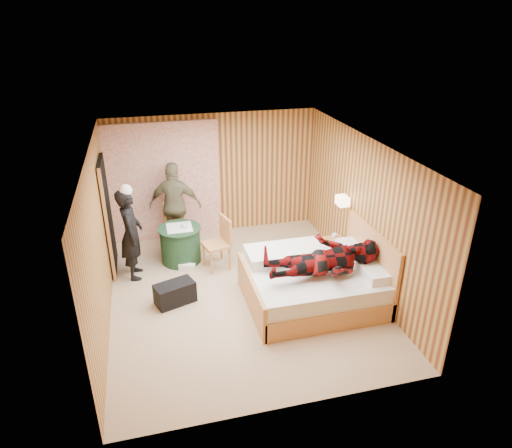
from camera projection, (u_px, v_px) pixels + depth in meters
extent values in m
cube|color=tan|center=(241.00, 293.00, 7.63)|extent=(4.20, 5.00, 0.01)
cube|color=silver|center=(239.00, 147.00, 6.57)|extent=(4.20, 5.00, 0.01)
cube|color=tan|center=(214.00, 175.00, 9.29)|extent=(4.20, 0.02, 2.50)
cube|color=tan|center=(99.00, 241.00, 6.63)|extent=(0.02, 5.00, 2.50)
cube|color=tan|center=(363.00, 212.00, 7.57)|extent=(0.02, 5.00, 2.50)
cube|color=white|center=(164.00, 182.00, 9.03)|extent=(2.20, 0.08, 2.40)
cube|color=black|center=(108.00, 216.00, 7.96)|extent=(0.06, 0.90, 2.05)
cylinder|color=gold|center=(347.00, 200.00, 7.92)|extent=(0.18, 0.04, 0.04)
cube|color=beige|center=(342.00, 201.00, 7.90)|extent=(0.18, 0.24, 0.16)
cube|color=#DF905B|center=(314.00, 292.00, 7.37)|extent=(2.10, 1.68, 0.31)
cube|color=white|center=(315.00, 277.00, 7.24)|extent=(2.04, 1.62, 0.26)
cube|color=#DF905B|center=(251.00, 294.00, 7.07)|extent=(0.06, 1.68, 0.59)
cube|color=#DF905B|center=(371.00, 262.00, 7.40)|extent=(0.06, 1.68, 1.15)
cube|color=white|center=(375.00, 272.00, 6.99)|extent=(0.40, 0.58, 0.15)
cube|color=white|center=(353.00, 248.00, 7.69)|extent=(0.40, 0.58, 0.15)
cube|color=white|center=(284.00, 253.00, 7.48)|extent=(1.26, 0.63, 0.19)
cube|color=#DF905B|center=(336.00, 254.00, 8.34)|extent=(0.37, 0.51, 0.51)
cube|color=#DF905B|center=(336.00, 246.00, 8.27)|extent=(0.39, 0.52, 0.03)
cylinder|color=#204625|center=(181.00, 245.00, 8.48)|extent=(0.73, 0.73, 0.67)
cylinder|color=#204625|center=(179.00, 228.00, 8.34)|extent=(0.79, 0.79, 0.03)
cube|color=white|center=(179.00, 227.00, 8.33)|extent=(0.49, 0.49, 0.01)
cube|color=#DF905B|center=(177.00, 227.00, 8.91)|extent=(0.48, 0.48, 0.05)
cube|color=#DF905B|center=(174.00, 212.00, 8.97)|extent=(0.42, 0.11, 0.46)
cylinder|color=#DF905B|center=(172.00, 243.00, 8.81)|extent=(0.04, 0.04, 0.43)
cylinder|color=#DF905B|center=(184.00, 233.00, 9.22)|extent=(0.04, 0.04, 0.43)
cube|color=#DF905B|center=(216.00, 245.00, 8.19)|extent=(0.53, 0.53, 0.05)
cube|color=#DF905B|center=(226.00, 229.00, 8.17)|extent=(0.15, 0.44, 0.48)
cylinder|color=#DF905B|center=(204.00, 255.00, 8.36)|extent=(0.04, 0.04, 0.45)
cylinder|color=#DF905B|center=(230.00, 259.00, 8.23)|extent=(0.04, 0.04, 0.45)
cube|color=black|center=(175.00, 293.00, 7.31)|extent=(0.70, 0.52, 0.35)
cube|color=white|center=(187.00, 267.00, 8.27)|extent=(0.31, 0.22, 0.13)
cube|color=white|center=(217.00, 263.00, 8.44)|extent=(0.26, 0.17, 0.11)
imported|color=black|center=(131.00, 234.00, 7.79)|extent=(0.41, 0.61, 1.64)
imported|color=#6D6848|center=(175.00, 205.00, 8.84)|extent=(1.09, 0.67, 1.72)
imported|color=maroon|center=(325.00, 252.00, 6.84)|extent=(0.86, 0.67, 1.77)
imported|color=white|center=(338.00, 242.00, 8.18)|extent=(0.21, 0.25, 0.02)
imported|color=white|center=(338.00, 241.00, 8.17)|extent=(0.17, 0.23, 0.02)
imported|color=white|center=(334.00, 236.00, 8.32)|extent=(0.11, 0.11, 0.09)
imported|color=white|center=(185.00, 225.00, 8.29)|extent=(0.16, 0.16, 0.10)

